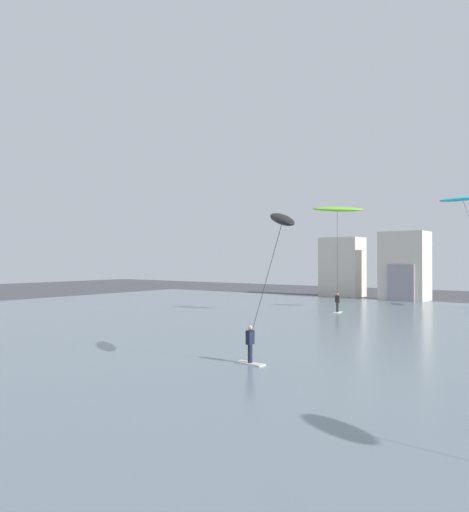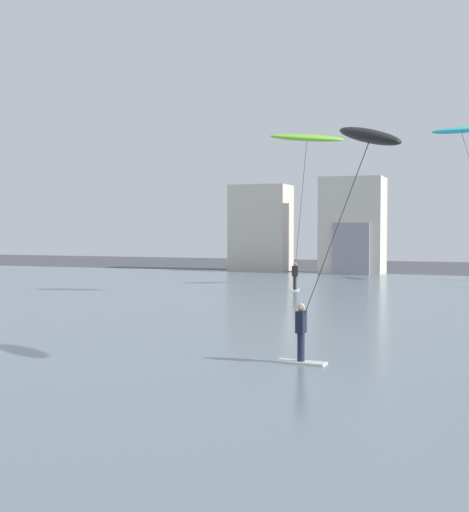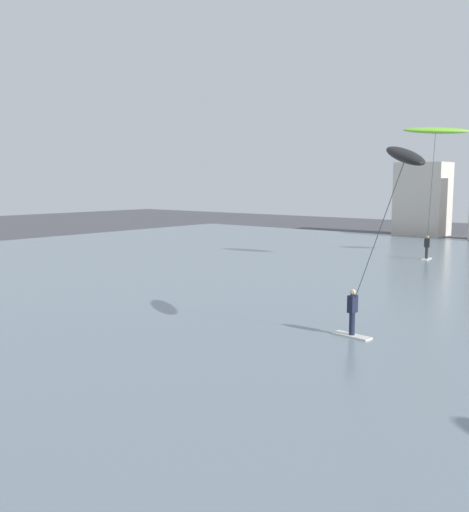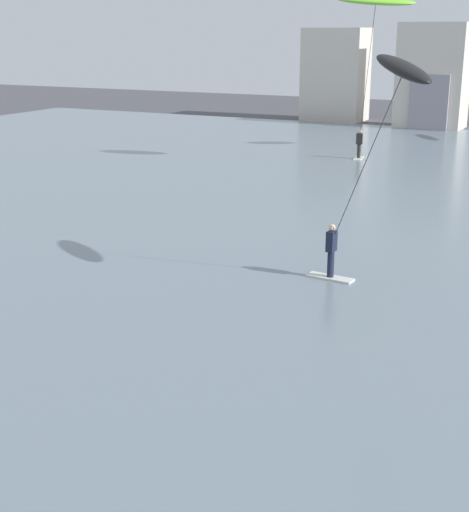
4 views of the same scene
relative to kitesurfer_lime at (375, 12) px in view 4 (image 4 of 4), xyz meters
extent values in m
cube|color=slate|center=(6.32, -7.14, -7.93)|extent=(84.00, 52.00, 0.10)
cube|color=beige|center=(-9.12, 21.31, -4.33)|extent=(4.84, 3.60, 7.31)
cube|color=beige|center=(-0.95, 19.68, -4.14)|extent=(4.86, 3.89, 7.68)
cube|color=gray|center=(-0.70, 19.08, -5.94)|extent=(2.83, 3.33, 4.09)
cube|color=silver|center=(-1.33, 2.89, -7.85)|extent=(0.64, 1.45, 0.06)
cylinder|color=black|center=(-1.33, 2.89, -7.43)|extent=(0.20, 0.20, 0.78)
cube|color=black|center=(-1.33, 2.89, -6.74)|extent=(0.37, 0.27, 0.60)
sphere|color=tan|center=(-1.33, 2.89, -6.33)|extent=(0.20, 0.20, 0.20)
cylinder|color=#333333|center=(-0.62, 1.34, -3.22)|extent=(1.46, 3.12, 7.16)
ellipsoid|color=#7AD133|center=(0.09, -0.20, 0.51)|extent=(4.09, 2.16, 0.80)
cube|color=silver|center=(4.32, -18.18, -7.85)|extent=(1.44, 0.58, 0.06)
cylinder|color=#191E33|center=(4.32, -18.18, -7.43)|extent=(0.20, 0.20, 0.78)
cube|color=#191E33|center=(4.32, -18.18, -6.74)|extent=(0.25, 0.36, 0.60)
sphere|color=beige|center=(4.32, -18.18, -6.33)|extent=(0.20, 0.20, 0.20)
cylinder|color=#333333|center=(5.26, -18.43, -4.38)|extent=(1.92, 0.53, 4.83)
ellipsoid|color=black|center=(6.21, -18.69, -1.82)|extent=(2.31, 2.24, 0.97)
camera|label=1|loc=(16.23, -35.39, -3.42)|focal=34.35mm
camera|label=2|loc=(9.06, -37.14, -4.10)|focal=50.20mm
camera|label=3|loc=(13.51, -35.53, -2.61)|focal=40.33mm
camera|label=4|loc=(11.00, -38.14, -0.89)|focal=52.52mm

